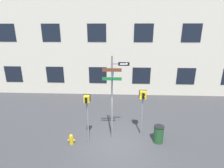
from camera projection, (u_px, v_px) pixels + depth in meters
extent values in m
plane|color=#38383A|center=(118.00, 146.00, 9.34)|extent=(60.00, 60.00, 0.00)
cube|color=beige|center=(120.00, 33.00, 15.17)|extent=(24.00, 0.60, 11.27)
cube|color=black|center=(14.00, 74.00, 16.46)|extent=(1.63, 0.03, 1.51)
cube|color=black|center=(55.00, 75.00, 16.28)|extent=(1.63, 0.03, 1.51)
cube|color=black|center=(98.00, 75.00, 16.10)|extent=(1.63, 0.03, 1.51)
cube|color=black|center=(141.00, 76.00, 15.92)|extent=(1.63, 0.03, 1.51)
cube|color=black|center=(186.00, 76.00, 15.74)|extent=(1.63, 0.03, 1.51)
cube|color=black|center=(6.00, 33.00, 15.32)|extent=(1.63, 0.03, 1.51)
cube|color=black|center=(51.00, 33.00, 15.14)|extent=(1.63, 0.03, 1.51)
cube|color=black|center=(97.00, 33.00, 14.96)|extent=(1.63, 0.03, 1.51)
cube|color=black|center=(144.00, 33.00, 14.78)|extent=(1.63, 0.03, 1.51)
cube|color=black|center=(192.00, 33.00, 14.60)|extent=(1.63, 0.03, 1.51)
cylinder|color=slate|center=(112.00, 100.00, 9.35)|extent=(0.09, 0.09, 4.69)
cube|color=slate|center=(118.00, 64.00, 8.74)|extent=(0.60, 0.05, 0.05)
cube|color=brown|center=(112.00, 70.00, 8.79)|extent=(0.98, 0.02, 0.18)
cube|color=#14478C|center=(113.00, 74.00, 8.92)|extent=(0.02, 0.99, 0.17)
cube|color=#196B2D|center=(112.00, 79.00, 8.93)|extent=(1.00, 0.02, 0.17)
cube|color=black|center=(124.00, 64.00, 8.71)|extent=(0.56, 0.02, 0.18)
cube|color=white|center=(123.00, 64.00, 8.70)|extent=(0.32, 0.01, 0.07)
cone|color=white|center=(127.00, 64.00, 8.69)|extent=(0.10, 0.14, 0.14)
cylinder|color=slate|center=(88.00, 123.00, 9.27)|extent=(0.08, 0.08, 2.40)
cube|color=gold|center=(87.00, 99.00, 8.86)|extent=(0.28, 0.26, 0.35)
cube|color=black|center=(87.00, 98.00, 8.99)|extent=(0.34, 0.02, 0.41)
cylinder|color=black|center=(86.00, 99.00, 8.65)|extent=(0.12, 0.12, 0.12)
cylinder|color=black|center=(86.00, 102.00, 8.70)|extent=(0.12, 0.12, 0.12)
cylinder|color=orange|center=(86.00, 99.00, 8.71)|extent=(0.10, 0.01, 0.10)
cylinder|color=slate|center=(142.00, 117.00, 10.02)|extent=(0.08, 0.08, 2.29)
cube|color=gold|center=(143.00, 95.00, 9.61)|extent=(0.35, 0.26, 0.42)
cube|color=black|center=(143.00, 94.00, 9.75)|extent=(0.41, 0.02, 0.48)
cylinder|color=black|center=(144.00, 95.00, 9.40)|extent=(0.15, 0.12, 0.15)
cylinder|color=black|center=(143.00, 98.00, 9.46)|extent=(0.15, 0.12, 0.15)
cylinder|color=orange|center=(143.00, 94.00, 9.46)|extent=(0.12, 0.01, 0.12)
cylinder|color=gold|center=(71.00, 140.00, 9.43)|extent=(0.22, 0.22, 0.43)
sphere|color=gold|center=(71.00, 136.00, 9.35)|extent=(0.19, 0.19, 0.19)
cylinder|color=gold|center=(69.00, 140.00, 9.43)|extent=(0.08, 0.08, 0.08)
cylinder|color=gold|center=(74.00, 140.00, 9.42)|extent=(0.08, 0.08, 0.08)
cylinder|color=#1E4723|center=(159.00, 135.00, 9.52)|extent=(0.52, 0.52, 0.94)
cylinder|color=black|center=(159.00, 127.00, 9.37)|extent=(0.56, 0.56, 0.04)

